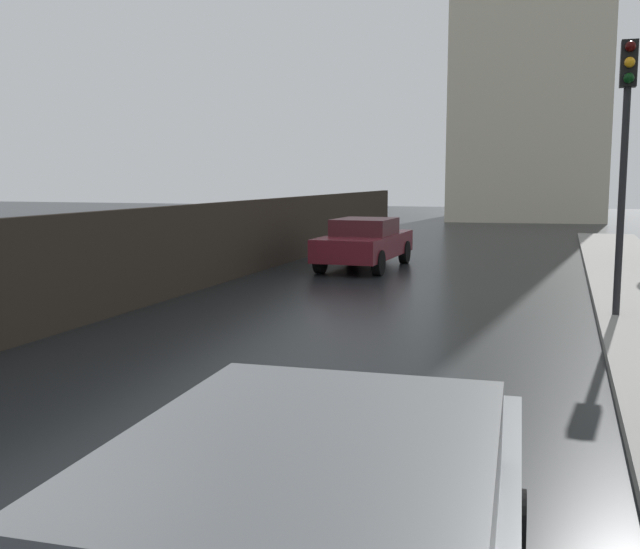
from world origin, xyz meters
name	(u,v)px	position (x,y,z in m)	size (l,w,h in m)	color
car_maroon_mid_road	(365,242)	(-1.75, 16.55, 0.71)	(1.87, 4.45, 1.36)	maroon
traffic_light	(626,128)	(4.30, 10.37, 3.28)	(0.26, 0.39, 4.56)	black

